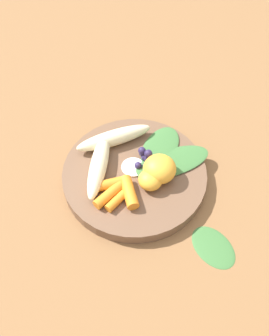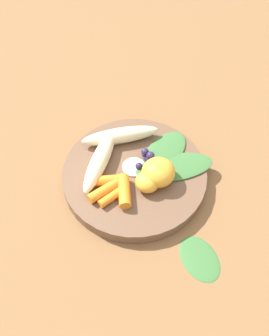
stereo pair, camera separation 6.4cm
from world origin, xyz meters
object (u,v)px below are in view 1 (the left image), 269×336
at_px(banana_peeled_left, 99,165).
at_px(orange_segment_near, 160,169).
at_px(bowl, 134,175).
at_px(banana_peeled_right, 114,138).
at_px(kale_leaf_stray, 214,247).

xyz_separation_m(banana_peeled_left, orange_segment_near, (-0.04, -0.09, 0.01)).
height_order(bowl, orange_segment_near, orange_segment_near).
bearing_deg(bowl, banana_peeled_right, 13.89).
bearing_deg(banana_peeled_left, kale_leaf_stray, 61.37).
relative_size(bowl, banana_peeled_left, 1.78).
height_order(bowl, banana_peeled_left, banana_peeled_left).
distance_m(banana_peeled_left, orange_segment_near, 0.10).
distance_m(banana_peeled_right, orange_segment_near, 0.11).
bearing_deg(kale_leaf_stray, banana_peeled_right, -175.81).
distance_m(bowl, banana_peeled_right, 0.08).
height_order(orange_segment_near, kale_leaf_stray, orange_segment_near).
bearing_deg(bowl, kale_leaf_stray, -152.38).
distance_m(orange_segment_near, kale_leaf_stray, 0.15).
relative_size(banana_peeled_left, kale_leaf_stray, 1.73).
distance_m(bowl, kale_leaf_stray, 0.18).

